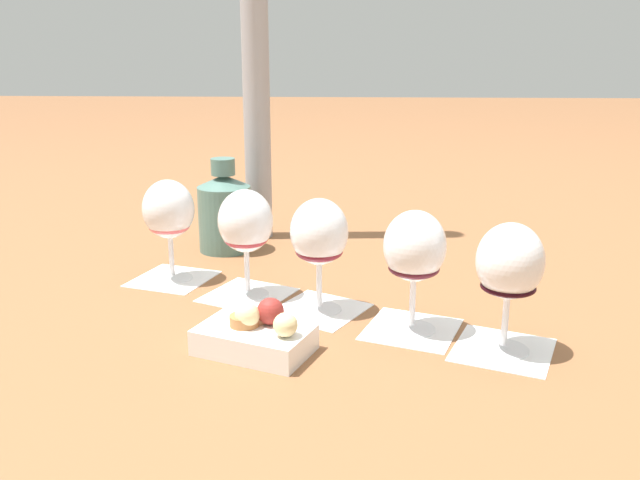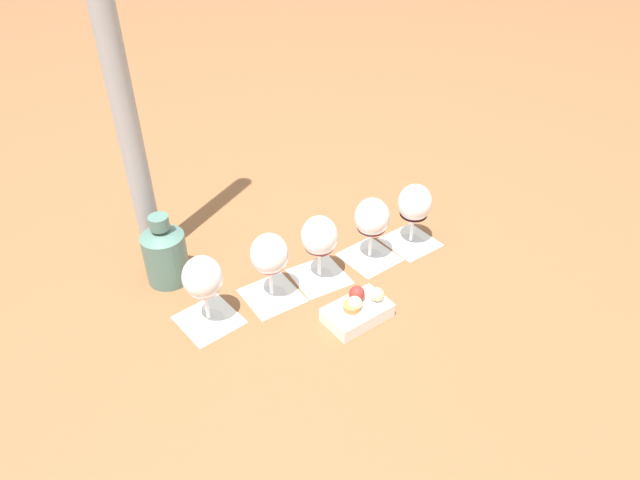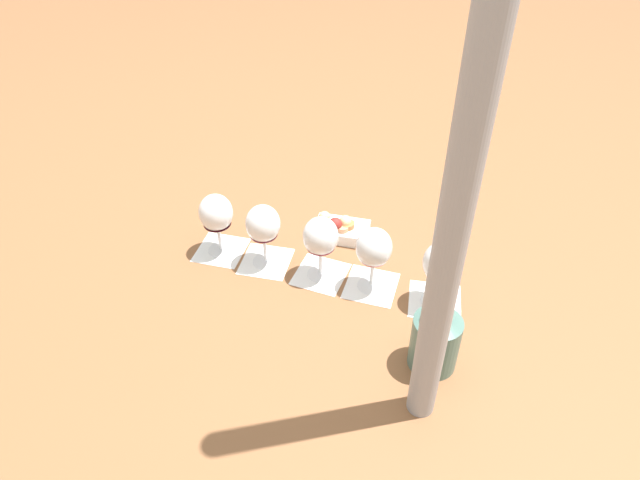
% 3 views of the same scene
% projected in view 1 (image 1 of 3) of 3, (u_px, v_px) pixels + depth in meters
% --- Properties ---
extents(ground_plane, '(8.00, 8.00, 0.00)m').
position_uv_depth(ground_plane, '(319.00, 310.00, 0.94)').
color(ground_plane, brown).
extents(tasting_card_0, '(0.14, 0.14, 0.00)m').
position_uv_depth(tasting_card_0, '(173.00, 278.00, 1.06)').
color(tasting_card_0, white).
rests_on(tasting_card_0, ground_plane).
extents(tasting_card_1, '(0.15, 0.15, 0.00)m').
position_uv_depth(tasting_card_1, '(248.00, 295.00, 0.99)').
color(tasting_card_1, white).
rests_on(tasting_card_1, ground_plane).
extents(tasting_card_2, '(0.15, 0.16, 0.00)m').
position_uv_depth(tasting_card_2, '(319.00, 308.00, 0.94)').
color(tasting_card_2, white).
rests_on(tasting_card_2, ground_plane).
extents(tasting_card_3, '(0.14, 0.15, 0.00)m').
position_uv_depth(tasting_card_3, '(411.00, 329.00, 0.87)').
color(tasting_card_3, white).
rests_on(tasting_card_3, ground_plane).
extents(tasting_card_4, '(0.15, 0.15, 0.00)m').
position_uv_depth(tasting_card_4, '(503.00, 349.00, 0.81)').
color(tasting_card_4, white).
rests_on(tasting_card_4, ground_plane).
extents(wine_glass_0, '(0.08, 0.08, 0.16)m').
position_uv_depth(wine_glass_0, '(169.00, 214.00, 1.03)').
color(wine_glass_0, white).
rests_on(wine_glass_0, tasting_card_0).
extents(wine_glass_1, '(0.08, 0.08, 0.16)m').
position_uv_depth(wine_glass_1, '(246.00, 226.00, 0.96)').
color(wine_glass_1, white).
rests_on(wine_glass_1, tasting_card_1).
extents(wine_glass_2, '(0.08, 0.08, 0.16)m').
position_uv_depth(wine_glass_2, '(319.00, 236.00, 0.91)').
color(wine_glass_2, white).
rests_on(wine_glass_2, tasting_card_2).
extents(wine_glass_3, '(0.08, 0.08, 0.16)m').
position_uv_depth(wine_glass_3, '(414.00, 252.00, 0.84)').
color(wine_glass_3, white).
rests_on(wine_glass_3, tasting_card_3).
extents(wine_glass_4, '(0.08, 0.08, 0.16)m').
position_uv_depth(wine_glass_4, '(510.00, 267.00, 0.78)').
color(wine_glass_4, white).
rests_on(wine_glass_4, tasting_card_4).
extents(ceramic_vase, '(0.09, 0.09, 0.17)m').
position_uv_depth(ceramic_vase, '(225.00, 211.00, 1.19)').
color(ceramic_vase, '#4C7066').
rests_on(ceramic_vase, ground_plane).
extents(snack_dish, '(0.15, 0.13, 0.06)m').
position_uv_depth(snack_dish, '(257.00, 334.00, 0.80)').
color(snack_dish, white).
rests_on(snack_dish, ground_plane).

